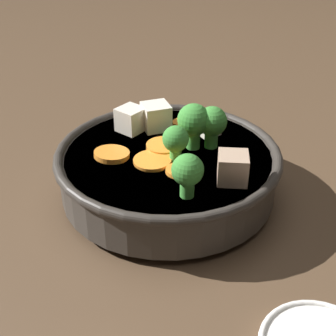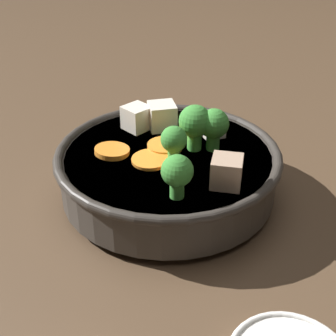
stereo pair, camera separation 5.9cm
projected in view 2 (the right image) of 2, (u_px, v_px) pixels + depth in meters
ground_plane at (168, 195)px, 0.61m from camera, size 3.00×3.00×0.00m
stirfry_bowl at (169, 166)px, 0.59m from camera, size 0.28×0.28×0.12m
napkin at (167, 117)px, 0.81m from camera, size 0.12×0.09×0.00m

